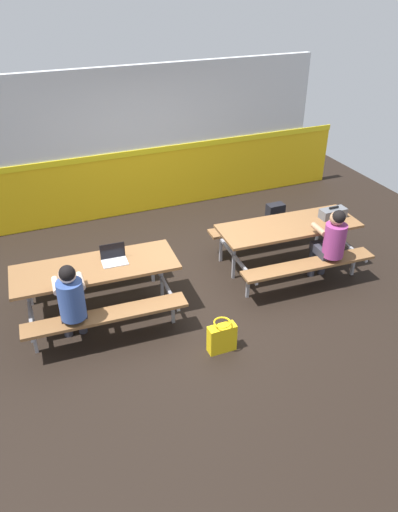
{
  "coord_description": "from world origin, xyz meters",
  "views": [
    {
      "loc": [
        -2.21,
        -5.49,
        4.05
      ],
      "look_at": [
        0.0,
        -0.15,
        0.55
      ],
      "focal_mm": 34.36,
      "sensor_mm": 36.0,
      "label": 1
    }
  ],
  "objects_px": {
    "student_further": "(331,240)",
    "laptop_silver": "(114,258)",
    "picnic_table_right": "(288,235)",
    "backpack_dark": "(275,216)",
    "tote_bag_bright": "(222,338)",
    "student_nearer": "(71,299)",
    "toolbox_grey": "(333,213)",
    "picnic_table_left": "(96,277)"
  },
  "relations": [
    {
      "from": "tote_bag_bright",
      "to": "laptop_silver",
      "type": "bearing_deg",
      "value": 125.76
    },
    {
      "from": "picnic_table_left",
      "to": "backpack_dark",
      "type": "bearing_deg",
      "value": 20.67
    },
    {
      "from": "laptop_silver",
      "to": "toolbox_grey",
      "type": "relative_size",
      "value": 0.83
    },
    {
      "from": "student_nearer",
      "to": "tote_bag_bright",
      "type": "relative_size",
      "value": 2.81
    },
    {
      "from": "tote_bag_bright",
      "to": "backpack_dark",
      "type": "bearing_deg",
      "value": 49.3
    },
    {
      "from": "picnic_table_right",
      "to": "student_nearer",
      "type": "bearing_deg",
      "value": -169.98
    },
    {
      "from": "laptop_silver",
      "to": "student_further",
      "type": "bearing_deg",
      "value": -10.81
    },
    {
      "from": "picnic_table_left",
      "to": "toolbox_grey",
      "type": "xyz_separation_m",
      "value": [
        3.59,
        -0.0,
        0.23
      ]
    },
    {
      "from": "picnic_table_left",
      "to": "tote_bag_bright",
      "type": "xyz_separation_m",
      "value": [
        1.19,
        -1.27,
        -0.39
      ]
    },
    {
      "from": "student_further",
      "to": "laptop_silver",
      "type": "xyz_separation_m",
      "value": [
        -2.93,
        0.56,
        0.08
      ]
    },
    {
      "from": "toolbox_grey",
      "to": "laptop_silver",
      "type": "bearing_deg",
      "value": 179.59
    },
    {
      "from": "student_further",
      "to": "student_nearer",
      "type": "bearing_deg",
      "value": -180.0
    },
    {
      "from": "toolbox_grey",
      "to": "tote_bag_bright",
      "type": "relative_size",
      "value": 0.93
    },
    {
      "from": "picnic_table_left",
      "to": "toolbox_grey",
      "type": "height_order",
      "value": "toolbox_grey"
    },
    {
      "from": "student_nearer",
      "to": "student_further",
      "type": "relative_size",
      "value": 1.0
    },
    {
      "from": "student_nearer",
      "to": "tote_bag_bright",
      "type": "bearing_deg",
      "value": -24.93
    },
    {
      "from": "backpack_dark",
      "to": "picnic_table_left",
      "type": "bearing_deg",
      "value": -159.33
    },
    {
      "from": "student_nearer",
      "to": "picnic_table_right",
      "type": "bearing_deg",
      "value": 10.02
    },
    {
      "from": "laptop_silver",
      "to": "tote_bag_bright",
      "type": "xyz_separation_m",
      "value": [
        0.93,
        -1.3,
        -0.59
      ]
    },
    {
      "from": "student_nearer",
      "to": "tote_bag_bright",
      "type": "height_order",
      "value": "student_nearer"
    },
    {
      "from": "picnic_table_left",
      "to": "tote_bag_bright",
      "type": "bearing_deg",
      "value": -46.93
    },
    {
      "from": "student_nearer",
      "to": "student_further",
      "type": "xyz_separation_m",
      "value": [
        3.59,
        0.0,
        0.0
      ]
    },
    {
      "from": "picnic_table_right",
      "to": "student_further",
      "type": "distance_m",
      "value": 0.67
    },
    {
      "from": "picnic_table_left",
      "to": "student_nearer",
      "type": "bearing_deg",
      "value": -126.41
    },
    {
      "from": "student_further",
      "to": "laptop_silver",
      "type": "distance_m",
      "value": 2.99
    },
    {
      "from": "tote_bag_bright",
      "to": "student_nearer",
      "type": "bearing_deg",
      "value": 155.07
    },
    {
      "from": "toolbox_grey",
      "to": "student_further",
      "type": "bearing_deg",
      "value": -126.85
    },
    {
      "from": "backpack_dark",
      "to": "tote_bag_bright",
      "type": "xyz_separation_m",
      "value": [
        -2.19,
        -2.55,
        -0.02
      ]
    },
    {
      "from": "student_nearer",
      "to": "backpack_dark",
      "type": "bearing_deg",
      "value": 25.63
    },
    {
      "from": "tote_bag_bright",
      "to": "toolbox_grey",
      "type": "bearing_deg",
      "value": 27.95
    },
    {
      "from": "picnic_table_right",
      "to": "student_nearer",
      "type": "height_order",
      "value": "student_nearer"
    },
    {
      "from": "laptop_silver",
      "to": "backpack_dark",
      "type": "distance_m",
      "value": 3.42
    },
    {
      "from": "picnic_table_right",
      "to": "picnic_table_left",
      "type": "bearing_deg",
      "value": -179.22
    },
    {
      "from": "picnic_table_right",
      "to": "toolbox_grey",
      "type": "height_order",
      "value": "toolbox_grey"
    },
    {
      "from": "picnic_table_right",
      "to": "tote_bag_bright",
      "type": "distance_m",
      "value": 2.16
    },
    {
      "from": "student_further",
      "to": "toolbox_grey",
      "type": "height_order",
      "value": "student_further"
    },
    {
      "from": "picnic_table_right",
      "to": "backpack_dark",
      "type": "relative_size",
      "value": 4.8
    },
    {
      "from": "picnic_table_left",
      "to": "student_further",
      "type": "distance_m",
      "value": 3.24
    },
    {
      "from": "laptop_silver",
      "to": "tote_bag_bright",
      "type": "relative_size",
      "value": 0.77
    },
    {
      "from": "picnic_table_right",
      "to": "student_further",
      "type": "height_order",
      "value": "student_further"
    },
    {
      "from": "student_nearer",
      "to": "tote_bag_bright",
      "type": "xyz_separation_m",
      "value": [
        1.59,
        -0.74,
        -0.51
      ]
    },
    {
      "from": "student_further",
      "to": "laptop_silver",
      "type": "height_order",
      "value": "student_further"
    }
  ]
}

